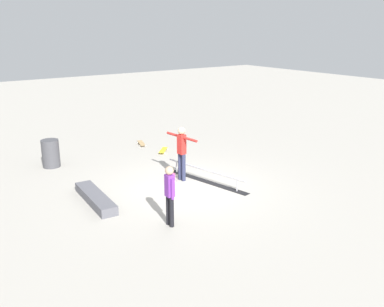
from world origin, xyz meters
name	(u,v)px	position (x,y,z in m)	size (l,w,h in m)	color
ground_plane	(188,187)	(0.00, 0.00, 0.00)	(60.00, 60.00, 0.00)	#ADA89E
grind_rail	(205,176)	(0.10, -0.74, 0.18)	(3.28, 0.89, 0.41)	black
skate_ledge	(95,198)	(0.54, 2.73, 0.13)	(2.27, 0.46, 0.25)	#595960
skater_main	(182,150)	(0.62, -0.21, 1.00)	(1.39, 0.24, 1.72)	#2D3351
skateboard_main	(172,177)	(0.82, 0.04, 0.07)	(0.77, 0.63, 0.09)	#E05993
bystander_purple_shirt	(170,193)	(-1.85, 1.82, 0.86)	(0.34, 0.21, 1.53)	black
loose_skateboard_yellow	(163,150)	(3.60, -1.37, 0.07)	(0.72, 0.70, 0.09)	yellow
loose_skateboard_natural	(141,143)	(5.00, -1.18, 0.07)	(0.82, 0.44, 0.09)	tan
trash_bin	(51,153)	(4.34, 2.72, 0.48)	(0.59, 0.59, 0.96)	#47474C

